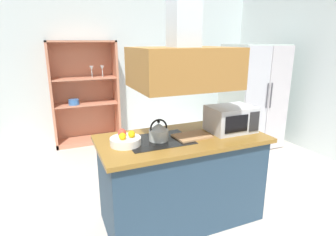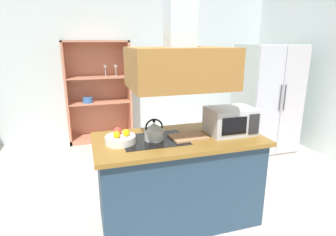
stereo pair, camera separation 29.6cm
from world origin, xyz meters
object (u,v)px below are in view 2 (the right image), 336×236
at_px(kettle, 154,131).
at_px(refrigerator, 266,98).
at_px(cutting_board, 188,137).
at_px(fruit_bowl, 120,139).
at_px(microwave, 231,121).
at_px(dish_cabinet, 99,98).

bearing_deg(kettle, refrigerator, 32.27).
relative_size(cutting_board, fruit_bowl, 1.23).
bearing_deg(microwave, cutting_board, -178.78).
bearing_deg(fruit_bowl, microwave, -1.88).
xyz_separation_m(refrigerator, kettle, (-2.29, -1.45, 0.11)).
bearing_deg(dish_cabinet, refrigerator, -25.84).
relative_size(refrigerator, dish_cabinet, 0.97).
height_order(cutting_board, fruit_bowl, fruit_bowl).
height_order(cutting_board, microwave, microwave).
bearing_deg(refrigerator, fruit_bowl, -151.07).
bearing_deg(microwave, refrigerator, 44.34).
bearing_deg(refrigerator, kettle, -147.73).
relative_size(refrigerator, microwave, 3.80).
xyz_separation_m(kettle, microwave, (0.78, -0.03, 0.04)).
xyz_separation_m(refrigerator, microwave, (-1.51, -1.48, 0.16)).
height_order(microwave, fruit_bowl, microwave).
relative_size(kettle, microwave, 0.45).
bearing_deg(dish_cabinet, kettle, -82.79).
xyz_separation_m(dish_cabinet, fruit_bowl, (0.03, -2.72, 0.15)).
height_order(kettle, fruit_bowl, kettle).
distance_m(kettle, cutting_board, 0.34).
distance_m(dish_cabinet, kettle, 2.76).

